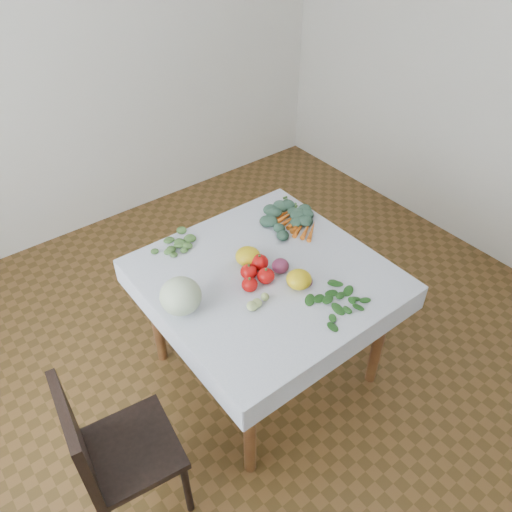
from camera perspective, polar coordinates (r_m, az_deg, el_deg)
The scene contains 19 objects.
ground at distance 3.06m, azimuth 0.95°, elevation -12.58°, with size 4.00×4.00×0.00m, color brown.
back_wall at distance 3.79m, azimuth -19.47°, elevation 21.45°, with size 4.00×0.04×2.70m, color white.
table at distance 2.57m, azimuth 1.11°, elevation -3.68°, with size 1.00×1.00×0.75m.
tablecloth at distance 2.50m, azimuth 1.14°, elevation -2.04°, with size 1.12×1.12×0.01m, color white.
chair at distance 2.28m, azimuth -16.52°, elevation -20.46°, with size 0.44×0.44×0.87m.
cabbage at distance 2.28m, azimuth -8.61°, elevation -4.55°, with size 0.19×0.19×0.17m, color beige.
tomato_a at distance 2.39m, azimuth -0.74°, elevation -3.29°, with size 0.08×0.08×0.07m, color red.
tomato_b at distance 2.43m, azimuth 1.14°, elevation -2.30°, with size 0.09×0.09×0.08m, color red.
tomato_c at distance 2.50m, azimuth 0.40°, elevation -0.73°, with size 0.09×0.09×0.08m, color red.
tomato_d at distance 2.45m, azimuth -0.82°, elevation -1.81°, with size 0.09×0.09×0.07m, color red.
heirloom_back at distance 2.53m, azimuth -0.93°, elevation -0.03°, with size 0.13×0.13×0.09m, color gold.
heirloom_front at distance 2.41m, azimuth 4.94°, elevation -2.68°, with size 0.12×0.12×0.09m, color gold.
onion_a at distance 2.49m, azimuth 2.81°, elevation -1.13°, with size 0.09×0.09×0.07m, color #571937.
onion_b at distance 2.42m, azimuth 5.62°, elevation -2.89°, with size 0.07×0.07×0.06m, color #571937.
tomatillo_cluster at distance 2.32m, azimuth 0.13°, elevation -5.28°, with size 0.08×0.11×0.04m.
carrot_bunch at distance 2.83m, azimuth 4.51°, elevation 4.04°, with size 0.19×0.33×0.03m.
kale_bunch at distance 2.84m, azimuth 4.07°, elevation 4.41°, with size 0.34×0.32×0.05m.
basil_bunch at distance 2.37m, azimuth 8.96°, elevation -5.32°, with size 0.29×0.23×0.01m.
dill_bunch at distance 2.69m, azimuth -9.54°, elevation 1.31°, with size 0.20×0.20×0.02m.
Camera 1 is at (-1.18, -1.44, 2.43)m, focal length 35.00 mm.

